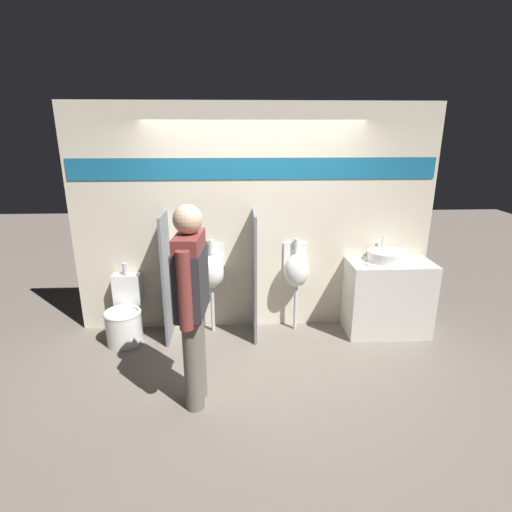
{
  "coord_description": "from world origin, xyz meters",
  "views": [
    {
      "loc": [
        -0.21,
        -4.06,
        2.39
      ],
      "look_at": [
        0.0,
        0.17,
        1.05
      ],
      "focal_mm": 28.0,
      "sensor_mm": 36.0,
      "label": 1
    }
  ],
  "objects_px": {
    "urinal_far": "(296,271)",
    "sink_basin": "(386,256)",
    "toilet": "(125,318)",
    "person_in_vest": "(192,294)",
    "cell_phone": "(370,265)",
    "urinal_near_counter": "(212,272)"
  },
  "relations": [
    {
      "from": "sink_basin",
      "to": "urinal_near_counter",
      "type": "xyz_separation_m",
      "value": [
        -2.07,
        0.08,
        -0.19
      ]
    },
    {
      "from": "urinal_far",
      "to": "cell_phone",
      "type": "bearing_deg",
      "value": -16.21
    },
    {
      "from": "urinal_near_counter",
      "to": "toilet",
      "type": "distance_m",
      "value": 1.14
    },
    {
      "from": "urinal_near_counter",
      "to": "sink_basin",
      "type": "bearing_deg",
      "value": -2.14
    },
    {
      "from": "urinal_far",
      "to": "person_in_vest",
      "type": "distance_m",
      "value": 1.78
    },
    {
      "from": "urinal_far",
      "to": "toilet",
      "type": "distance_m",
      "value": 2.11
    },
    {
      "from": "cell_phone",
      "to": "urinal_far",
      "type": "relative_size",
      "value": 0.12
    },
    {
      "from": "sink_basin",
      "to": "toilet",
      "type": "height_order",
      "value": "sink_basin"
    },
    {
      "from": "urinal_far",
      "to": "toilet",
      "type": "height_order",
      "value": "urinal_far"
    },
    {
      "from": "sink_basin",
      "to": "person_in_vest",
      "type": "distance_m",
      "value": 2.51
    },
    {
      "from": "person_in_vest",
      "to": "urinal_near_counter",
      "type": "bearing_deg",
      "value": 0.87
    },
    {
      "from": "toilet",
      "to": "urinal_near_counter",
      "type": "bearing_deg",
      "value": 10.52
    },
    {
      "from": "sink_basin",
      "to": "person_in_vest",
      "type": "relative_size",
      "value": 0.24
    },
    {
      "from": "sink_basin",
      "to": "cell_phone",
      "type": "bearing_deg",
      "value": -147.41
    },
    {
      "from": "cell_phone",
      "to": "person_in_vest",
      "type": "distance_m",
      "value": 2.22
    },
    {
      "from": "urinal_far",
      "to": "sink_basin",
      "type": "bearing_deg",
      "value": -4.2
    },
    {
      "from": "urinal_near_counter",
      "to": "toilet",
      "type": "bearing_deg",
      "value": -169.48
    },
    {
      "from": "urinal_near_counter",
      "to": "person_in_vest",
      "type": "bearing_deg",
      "value": -93.45
    },
    {
      "from": "toilet",
      "to": "person_in_vest",
      "type": "xyz_separation_m",
      "value": [
        0.94,
        -1.17,
        0.78
      ]
    },
    {
      "from": "cell_phone",
      "to": "person_in_vest",
      "type": "bearing_deg",
      "value": -149.47
    },
    {
      "from": "sink_basin",
      "to": "urinal_far",
      "type": "distance_m",
      "value": 1.07
    },
    {
      "from": "cell_phone",
      "to": "sink_basin",
      "type": "bearing_deg",
      "value": 32.59
    }
  ]
}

